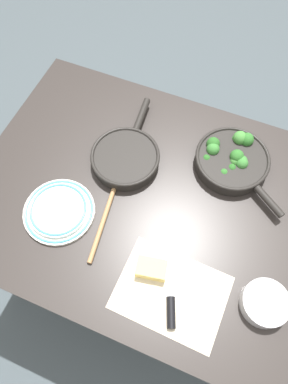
{
  "coord_description": "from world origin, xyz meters",
  "views": [
    {
      "loc": [
        0.19,
        -0.45,
        1.76
      ],
      "look_at": [
        0.0,
        0.0,
        0.77
      ],
      "focal_mm": 32.0,
      "sensor_mm": 36.0,
      "label": 1
    }
  ],
  "objects_px": {
    "cheese_block": "(152,269)",
    "skillet_eggs": "(126,157)",
    "skillet_broccoli": "(232,159)",
    "wooden_spoon": "(113,193)",
    "grater_knife": "(171,295)",
    "dinner_plate_stack": "(59,211)",
    "prep_bowl_steel": "(265,303)"
  },
  "relations": [
    {
      "from": "cheese_block",
      "to": "skillet_eggs",
      "type": "bearing_deg",
      "value": 124.85
    },
    {
      "from": "skillet_broccoli",
      "to": "wooden_spoon",
      "type": "xyz_separation_m",
      "value": [
        -0.33,
        -0.26,
        -0.02
      ]
    },
    {
      "from": "wooden_spoon",
      "to": "grater_knife",
      "type": "bearing_deg",
      "value": -136.82
    },
    {
      "from": "dinner_plate_stack",
      "to": "prep_bowl_steel",
      "type": "distance_m",
      "value": 0.67
    },
    {
      "from": "cheese_block",
      "to": "dinner_plate_stack",
      "type": "bearing_deg",
      "value": 169.72
    },
    {
      "from": "wooden_spoon",
      "to": "dinner_plate_stack",
      "type": "height_order",
      "value": "dinner_plate_stack"
    },
    {
      "from": "skillet_eggs",
      "to": "skillet_broccoli",
      "type": "bearing_deg",
      "value": -75.24
    },
    {
      "from": "skillet_eggs",
      "to": "grater_knife",
      "type": "distance_m",
      "value": 0.47
    },
    {
      "from": "skillet_eggs",
      "to": "prep_bowl_steel",
      "type": "height_order",
      "value": "skillet_eggs"
    },
    {
      "from": "cheese_block",
      "to": "dinner_plate_stack",
      "type": "relative_size",
      "value": 0.43
    },
    {
      "from": "skillet_eggs",
      "to": "prep_bowl_steel",
      "type": "distance_m",
      "value": 0.62
    },
    {
      "from": "wooden_spoon",
      "to": "prep_bowl_steel",
      "type": "height_order",
      "value": "prep_bowl_steel"
    },
    {
      "from": "skillet_eggs",
      "to": "dinner_plate_stack",
      "type": "height_order",
      "value": "skillet_eggs"
    },
    {
      "from": "grater_knife",
      "to": "dinner_plate_stack",
      "type": "relative_size",
      "value": 1.08
    },
    {
      "from": "cheese_block",
      "to": "dinner_plate_stack",
      "type": "height_order",
      "value": "cheese_block"
    },
    {
      "from": "prep_bowl_steel",
      "to": "wooden_spoon",
      "type": "bearing_deg",
      "value": 163.73
    },
    {
      "from": "wooden_spoon",
      "to": "cheese_block",
      "type": "height_order",
      "value": "cheese_block"
    },
    {
      "from": "skillet_eggs",
      "to": "cheese_block",
      "type": "bearing_deg",
      "value": -150.79
    },
    {
      "from": "wooden_spoon",
      "to": "skillet_eggs",
      "type": "bearing_deg",
      "value": -3.4
    },
    {
      "from": "skillet_broccoli",
      "to": "wooden_spoon",
      "type": "height_order",
      "value": "skillet_broccoli"
    },
    {
      "from": "skillet_eggs",
      "to": "prep_bowl_steel",
      "type": "relative_size",
      "value": 2.84
    },
    {
      "from": "skillet_eggs",
      "to": "wooden_spoon",
      "type": "xyz_separation_m",
      "value": [
        0.01,
        -0.13,
        -0.02
      ]
    },
    {
      "from": "skillet_broccoli",
      "to": "prep_bowl_steel",
      "type": "relative_size",
      "value": 2.49
    },
    {
      "from": "dinner_plate_stack",
      "to": "skillet_eggs",
      "type": "bearing_deg",
      "value": 64.86
    },
    {
      "from": "skillet_broccoli",
      "to": "cheese_block",
      "type": "height_order",
      "value": "skillet_broccoli"
    },
    {
      "from": "skillet_broccoli",
      "to": "cheese_block",
      "type": "xyz_separation_m",
      "value": [
        -0.12,
        -0.45,
        -0.01
      ]
    },
    {
      "from": "prep_bowl_steel",
      "to": "skillet_eggs",
      "type": "bearing_deg",
      "value": 152.28
    },
    {
      "from": "grater_knife",
      "to": "dinner_plate_stack",
      "type": "distance_m",
      "value": 0.44
    },
    {
      "from": "cheese_block",
      "to": "prep_bowl_steel",
      "type": "height_order",
      "value": "prep_bowl_steel"
    },
    {
      "from": "skillet_eggs",
      "to": "wooden_spoon",
      "type": "bearing_deg",
      "value": 178.8
    },
    {
      "from": "skillet_eggs",
      "to": "cheese_block",
      "type": "xyz_separation_m",
      "value": [
        0.22,
        -0.32,
        -0.0
      ]
    },
    {
      "from": "skillet_broccoli",
      "to": "grater_knife",
      "type": "height_order",
      "value": "skillet_broccoli"
    }
  ]
}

